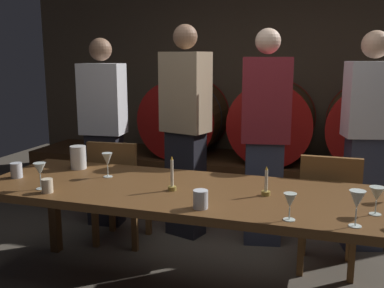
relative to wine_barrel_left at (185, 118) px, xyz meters
name	(u,v)px	position (x,y,z in m)	size (l,w,h in m)	color
back_wall	(281,61)	(1.03, 0.55, 0.66)	(6.51, 0.24, 2.97)	brown
barrel_shelf	(271,176)	(1.03, 0.00, -0.63)	(5.86, 0.90, 0.38)	#4C2D16
wine_barrel_left	(185,118)	(0.00, 0.00, 0.00)	(0.90, 0.78, 0.90)	#513319
wine_barrel_center	(273,121)	(1.03, 0.00, 0.00)	(0.90, 0.78, 0.90)	brown
wine_barrel_right	(370,126)	(2.04, 0.00, 0.00)	(0.90, 0.78, 0.90)	brown
dining_table	(192,199)	(0.86, -2.44, -0.15)	(2.68, 0.86, 0.74)	brown
chair_left	(118,187)	(0.02, -1.79, -0.34)	(0.43, 0.43, 0.88)	brown
chair_right	(328,208)	(1.66, -1.79, -0.34)	(0.40, 0.40, 0.88)	brown
guest_far_left	(104,132)	(-0.31, -1.40, 0.04)	(0.40, 0.28, 1.69)	black
guest_center_left	(185,131)	(0.47, -1.42, 0.10)	(0.43, 0.34, 1.79)	black
guest_center_right	(265,137)	(1.14, -1.39, 0.07)	(0.42, 0.31, 1.75)	#33384C
guest_far_right	(368,141)	(1.92, -1.25, 0.06)	(0.43, 0.33, 1.73)	#33384C
candle_left	(172,181)	(0.74, -2.50, -0.03)	(0.05, 0.05, 0.21)	olive
candle_right	(266,188)	(1.30, -2.42, -0.04)	(0.05, 0.05, 0.18)	olive
pitcher	(78,157)	(-0.08, -2.20, 0.00)	(0.11, 0.11, 0.16)	white
wine_glass_far_left	(40,170)	(-0.03, -2.71, 0.04)	(0.08, 0.08, 0.16)	silver
wine_glass_left	(107,160)	(0.23, -2.34, 0.03)	(0.07, 0.07, 0.16)	silver
wine_glass_center_left	(290,201)	(1.46, -2.78, 0.01)	(0.07, 0.07, 0.14)	silver
wine_glass_center_right	(357,200)	(1.77, -2.77, 0.04)	(0.08, 0.08, 0.18)	silver
wine_glass_right	(377,195)	(1.87, -2.57, 0.02)	(0.08, 0.08, 0.15)	silver
cup_far_left	(16,170)	(-0.34, -2.54, -0.03)	(0.08, 0.08, 0.10)	silver
cup_center_left	(47,186)	(0.05, -2.76, -0.04)	(0.07, 0.07, 0.08)	beige
cup_center_right	(201,199)	(1.00, -2.75, -0.04)	(0.08, 0.08, 0.10)	silver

